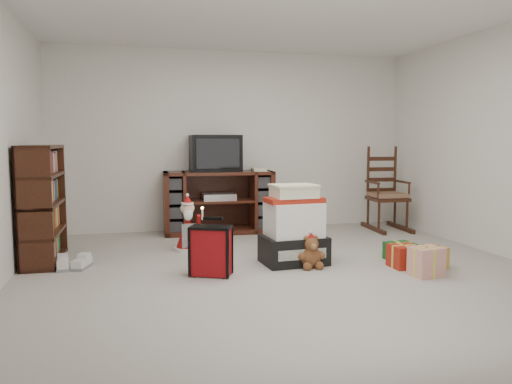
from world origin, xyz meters
TOP-DOWN VIEW (x-y plane):
  - room at (0.00, 0.00)m, footprint 5.01×5.01m
  - tv_stand at (-0.27, 2.21)m, footprint 1.49×0.57m
  - bookshelf at (-2.30, 1.02)m, footprint 0.33×0.99m
  - rocking_chair at (2.08, 1.91)m, footprint 0.54×0.84m
  - gift_pile at (0.20, 0.32)m, footprint 0.66×0.50m
  - red_suitcase at (-0.70, 0.05)m, footprint 0.40×0.32m
  - stocking at (0.29, 0.28)m, footprint 0.33×0.22m
  - teddy_bear at (0.30, 0.11)m, footprint 0.21×0.19m
  - santa_figurine at (0.20, 0.92)m, footprint 0.32×0.31m
  - mrs_claus_figurine at (-0.79, 1.19)m, footprint 0.31×0.30m
  - sneaker_pair at (-1.99, 0.63)m, footprint 0.35×0.30m
  - gift_cluster at (1.29, -0.11)m, footprint 0.53×0.82m
  - crt_television at (-0.30, 2.23)m, footprint 0.67×0.49m

SIDE VIEW (x-z plane):
  - sneaker_pair at x=-1.99m, z-range 0.00..0.10m
  - gift_cluster at x=1.29m, z-range 0.00..0.25m
  - teddy_bear at x=0.30m, z-range -0.02..0.30m
  - red_suitcase at x=-0.70m, z-range -0.04..0.51m
  - mrs_claus_figurine at x=-0.79m, z-range -0.07..0.57m
  - santa_figurine at x=0.20m, z-range -0.08..0.59m
  - stocking at x=0.29m, z-range 0.00..0.66m
  - gift_pile at x=0.20m, z-range -0.05..0.75m
  - rocking_chair at x=2.08m, z-range -0.19..1.03m
  - tv_stand at x=-0.27m, z-range 0.00..0.84m
  - bookshelf at x=-2.30m, z-range -0.02..1.19m
  - crt_television at x=-0.30m, z-range 0.84..1.33m
  - room at x=0.00m, z-range -0.01..2.51m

